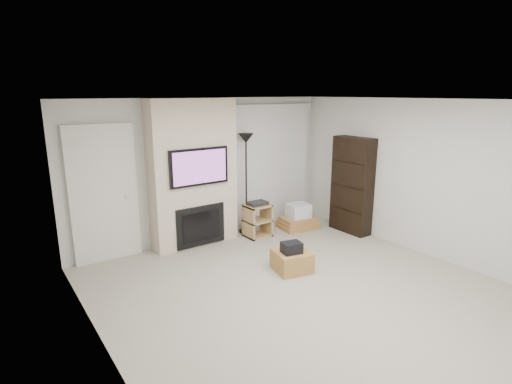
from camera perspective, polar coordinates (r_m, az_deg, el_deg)
floor at (r=5.47m, az=7.53°, el=-14.31°), size 5.00×5.50×0.00m
ceiling at (r=4.82m, az=8.50°, el=12.84°), size 5.00×5.50×0.00m
wall_back at (r=7.20m, az=-7.18°, el=3.22°), size 5.00×0.00×2.50m
wall_left at (r=3.83m, az=-20.71°, el=-7.41°), size 0.00×5.50×2.50m
wall_right at (r=6.93m, az=23.25°, el=1.75°), size 0.00×5.50×2.50m
hvac_vent at (r=5.68m, az=5.78°, el=13.05°), size 0.35×0.18×0.01m
ottoman at (r=6.06m, az=5.13°, el=-9.76°), size 0.60×0.60×0.30m
black_bag at (r=5.92m, az=5.10°, el=-7.91°), size 0.32×0.28×0.16m
fireplace_wall at (r=6.86m, az=-8.91°, el=2.50°), size 1.50×0.47×2.50m
entry_door at (r=6.57m, az=-20.90°, el=-0.40°), size 1.02×0.11×2.14m
vertical_blinds at (r=7.90m, az=1.98°, el=4.46°), size 1.98×0.10×2.37m
floor_lamp at (r=7.30m, az=-1.43°, el=5.27°), size 0.28×0.28×1.87m
av_stand at (r=7.33m, az=0.22°, el=-3.76°), size 0.45×0.38×0.66m
box_stack at (r=7.86m, az=6.05°, el=-3.83°), size 0.79×0.64×0.49m
bookshelf at (r=7.67m, az=13.56°, el=0.93°), size 0.30×0.80×1.80m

